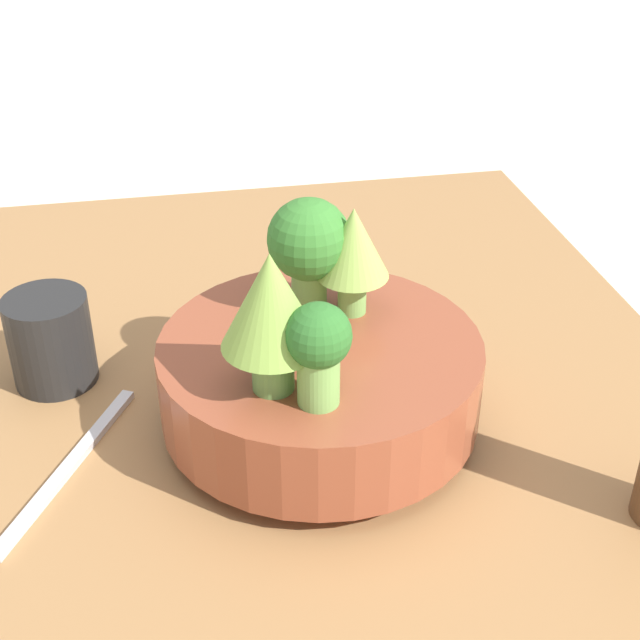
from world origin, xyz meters
TOP-DOWN VIEW (x-y plane):
  - ground_plane at (0.00, 0.00)m, footprint 6.00×6.00m
  - table at (0.00, 0.00)m, footprint 1.00×0.71m
  - bowl at (-0.02, 0.02)m, footprint 0.25×0.25m
  - romanesco_piece_near at (0.03, -0.02)m, footprint 0.07×0.07m
  - broccoli_floret_left at (-0.07, 0.02)m, footprint 0.07×0.07m
  - broccoli_floret_right at (0.05, 0.01)m, footprint 0.04×0.04m
  - romanesco_piece_far at (-0.06, 0.06)m, footprint 0.06×0.06m
  - cup at (-0.12, -0.19)m, footprint 0.07×0.07m
  - fork at (0.00, -0.17)m, footprint 0.17×0.10m

SIDE VIEW (x-z plane):
  - ground_plane at x=0.00m, z-range 0.00..0.00m
  - table at x=0.00m, z-range 0.00..0.03m
  - fork at x=0.00m, z-range 0.03..0.04m
  - cup at x=-0.12m, z-range 0.03..0.11m
  - bowl at x=-0.02m, z-range 0.04..0.11m
  - broccoli_floret_right at x=0.05m, z-range 0.12..0.19m
  - broccoli_floret_left at x=-0.07m, z-range 0.12..0.21m
  - romanesco_piece_far at x=-0.06m, z-range 0.12..0.21m
  - romanesco_piece_near at x=0.03m, z-range 0.12..0.23m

